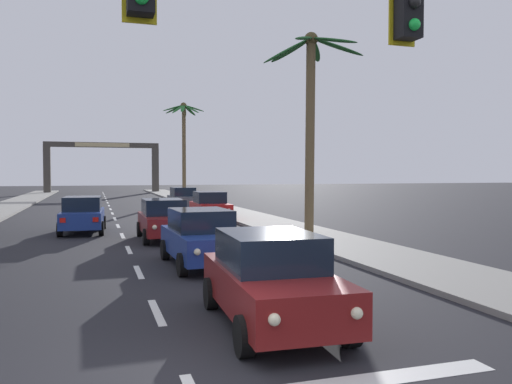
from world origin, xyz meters
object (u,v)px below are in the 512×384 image
Objects in this scene: town_gateway_arch at (103,160)px; sedan_lead_at_stop_bar at (271,278)px; sedan_third_in_queue at (201,237)px; sedan_parked_mid_kerb at (183,198)px; sedan_oncoming_far at (83,214)px; sedan_parked_nearest_kerb at (210,206)px; sedan_fifth_in_queue at (164,219)px; palm_right_second at (310,98)px; traffic_signal_mast at (410,39)px; palm_right_farthest at (184,132)px.

sedan_lead_at_stop_bar is at bearing -88.35° from town_gateway_arch.
sedan_lead_at_stop_bar and sedan_third_in_queue have the same top height.
sedan_third_in_queue is 1.00× the size of sedan_parked_mid_kerb.
town_gateway_arch reaches higher than sedan_oncoming_far.
sedan_oncoming_far is at bearing -149.32° from sedan_parked_nearest_kerb.
sedan_fifth_in_queue and sedan_parked_mid_kerb have the same top height.
sedan_parked_nearest_kerb is 10.09m from palm_right_second.
sedan_third_in_queue is 0.50× the size of palm_right_second.
traffic_signal_mast is 45.40m from palm_right_farthest.
sedan_parked_mid_kerb is (3.31, 23.27, 0.00)m from sedan_third_in_queue.
sedan_lead_at_stop_bar is at bearing -88.56° from sedan_fifth_in_queue.
sedan_parked_nearest_kerb is 0.29× the size of town_gateway_arch.
sedan_lead_at_stop_bar and sedan_parked_mid_kerb have the same top height.
sedan_fifth_in_queue is at bearing -88.30° from town_gateway_arch.
sedan_third_in_queue is at bearing -136.24° from palm_right_second.
sedan_third_in_queue is at bearing 98.21° from traffic_signal_mast.
sedan_third_in_queue is (-0.01, 6.31, 0.00)m from sedan_lead_at_stop_bar.
sedan_third_in_queue is at bearing -103.38° from sedan_parked_nearest_kerb.
palm_right_second reaches higher than sedan_oncoming_far.
sedan_fifth_in_queue is at bearing 175.23° from palm_right_second.
sedan_lead_at_stop_bar is 12.63m from sedan_fifth_in_queue.
town_gateway_arch is at bearing 108.17° from palm_right_farthest.
traffic_signal_mast is 67.96m from town_gateway_arch.
sedan_oncoming_far is 1.01× the size of sedan_parked_mid_kerb.
traffic_signal_mast is at bearing -75.55° from sedan_oncoming_far.
town_gateway_arch is (-7.47, 22.75, -2.32)m from palm_right_farthest.
palm_right_second is 0.58× the size of town_gateway_arch.
sedan_oncoming_far is (-4.81, 18.66, -3.82)m from traffic_signal_mast.
sedan_parked_mid_kerb is at bearing 62.77° from sedan_oncoming_far.
sedan_parked_nearest_kerb is 0.50× the size of palm_right_second.
sedan_lead_at_stop_bar is 1.00× the size of sedan_parked_nearest_kerb.
sedan_parked_mid_kerb is (2.06, 31.99, -3.82)m from traffic_signal_mast.
sedan_parked_mid_kerb is at bearing 90.11° from sedan_parked_nearest_kerb.
sedan_parked_nearest_kerb is (2.08, 22.74, -3.82)m from traffic_signal_mast.
traffic_signal_mast is 0.74× the size of town_gateway_arch.
town_gateway_arch is at bearing 96.58° from sedan_parked_nearest_kerb.
sedan_lead_at_stop_bar and sedan_parked_nearest_kerb have the same top height.
sedan_parked_mid_kerb is 14.62m from palm_right_farthest.
sedan_oncoming_far is at bearing 156.58° from palm_right_second.
sedan_lead_at_stop_bar is 16.63m from sedan_oncoming_far.
sedan_fifth_in_queue is 0.45× the size of palm_right_farthest.
sedan_parked_mid_kerb is at bearing 98.85° from palm_right_second.
palm_right_farthest is (2.26, 22.40, 5.99)m from sedan_parked_nearest_kerb.
sedan_oncoming_far is at bearing 131.82° from sedan_fifth_in_queue.
sedan_parked_mid_kerb is (6.86, 13.34, 0.00)m from sedan_oncoming_far.
traffic_signal_mast is at bearing -95.21° from sedan_parked_nearest_kerb.
sedan_parked_mid_kerb is at bearing -99.81° from palm_right_farthest.
sedan_parked_nearest_kerb is at bearing 84.79° from traffic_signal_mast.
sedan_parked_mid_kerb is at bearing 86.32° from traffic_signal_mast.
traffic_signal_mast is at bearing -84.06° from sedan_fifth_in_queue.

